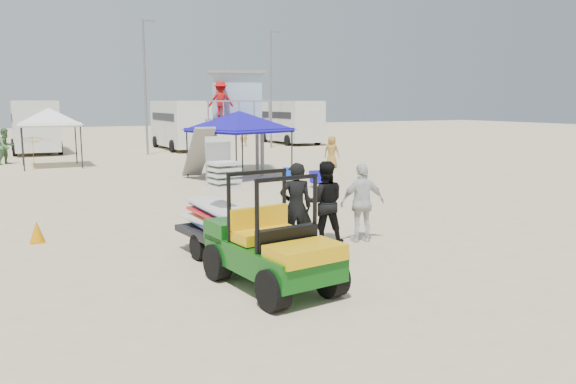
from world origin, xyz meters
name	(u,v)px	position (x,y,z in m)	size (l,w,h in m)	color
ground	(344,300)	(0.00, 0.00, 0.00)	(140.00, 140.00, 0.00)	beige
utility_cart	(271,237)	(-0.79, 1.06, 0.91)	(1.59, 2.70, 1.95)	#0B4B0F
surf_trailer	(224,214)	(-0.79, 3.39, 0.88)	(1.61, 2.62, 2.16)	black
man_left	(296,207)	(0.73, 3.09, 0.95)	(0.69, 0.45, 1.90)	black
man_mid	(324,203)	(1.58, 3.34, 0.93)	(0.91, 0.71, 1.87)	black
man_right	(362,203)	(2.43, 3.09, 0.90)	(1.05, 0.44, 1.80)	silver
lifeguard_tower	(234,100)	(4.46, 16.20, 3.27)	(3.44, 3.44, 4.39)	gray
canopy_blue	(239,114)	(4.10, 14.71, 2.65)	(4.20, 4.20, 3.20)	black
canopy_white_c	(49,111)	(-2.72, 22.42, 2.74)	(2.73, 2.73, 3.29)	black
umbrella_b	(34,152)	(-3.50, 22.38, 0.79)	(1.71, 1.75, 1.57)	gold
cone_near	(37,232)	(-4.19, 6.33, 0.25)	(0.34, 0.34, 0.50)	orange
beach_chair_b	(318,179)	(5.60, 10.66, 0.31)	(0.59, 0.64, 0.64)	#1410B7
beach_chair_c	(290,176)	(5.13, 12.01, 0.31)	(0.74, 0.86, 0.64)	#1034AF
rv_mid_left	(34,124)	(-3.00, 31.49, 1.80)	(2.65, 6.50, 3.25)	silver
rv_mid_right	(181,123)	(6.00, 29.99, 1.80)	(2.64, 7.00, 3.25)	silver
rv_far_right	(290,120)	(15.00, 31.49, 1.80)	(2.64, 6.60, 3.25)	silver
light_pole_left	(145,88)	(3.00, 27.00, 4.00)	(0.14, 0.14, 8.00)	slate
light_pole_right	(271,90)	(12.00, 28.50, 4.00)	(0.14, 0.14, 8.00)	slate
distant_beachgoers	(139,146)	(1.71, 23.18, 0.86)	(16.37, 15.48, 1.85)	#4A7848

